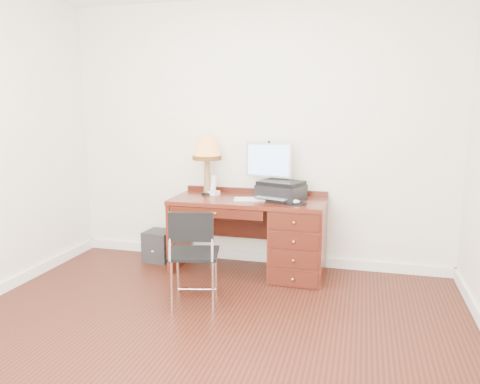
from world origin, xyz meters
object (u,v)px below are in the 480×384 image
(phone, at_px, (214,189))
(chair, at_px, (191,248))
(desk, at_px, (280,234))
(leg_lamp, at_px, (207,151))
(monitor, at_px, (268,163))
(equipment_box, at_px, (159,246))
(printer, at_px, (281,191))

(phone, height_order, chair, phone)
(desk, relative_size, phone, 7.55)
(chair, bearing_deg, phone, 84.20)
(desk, xyz_separation_m, leg_lamp, (-0.79, 0.11, 0.78))
(monitor, distance_m, leg_lamp, 0.64)
(chair, distance_m, equipment_box, 1.34)
(leg_lamp, relative_size, chair, 0.73)
(printer, height_order, phone, phone)
(monitor, xyz_separation_m, equipment_box, (-1.18, -0.06, -0.93))
(phone, bearing_deg, monitor, 24.77)
(desk, distance_m, equipment_box, 1.37)
(desk, height_order, equipment_box, desk)
(monitor, xyz_separation_m, leg_lamp, (-0.63, -0.04, 0.11))
(desk, relative_size, equipment_box, 4.61)
(monitor, height_order, chair, monitor)
(printer, xyz_separation_m, phone, (-0.71, 0.08, -0.03))
(printer, bearing_deg, leg_lamp, -166.99)
(printer, distance_m, leg_lamp, 0.86)
(printer, distance_m, equipment_box, 1.50)
(monitor, relative_size, chair, 0.65)
(desk, bearing_deg, monitor, 136.67)
(leg_lamp, bearing_deg, monitor, 3.60)
(desk, distance_m, monitor, 0.71)
(desk, relative_size, chair, 1.80)
(chair, bearing_deg, monitor, 55.82)
(equipment_box, bearing_deg, printer, 2.16)
(chair, bearing_deg, equipment_box, 112.89)
(desk, xyz_separation_m, printer, (-0.01, 0.03, 0.43))
(leg_lamp, xyz_separation_m, chair, (0.22, -1.05, -0.69))
(phone, relative_size, equipment_box, 0.61)
(phone, height_order, equipment_box, phone)
(desk, height_order, chair, chair)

